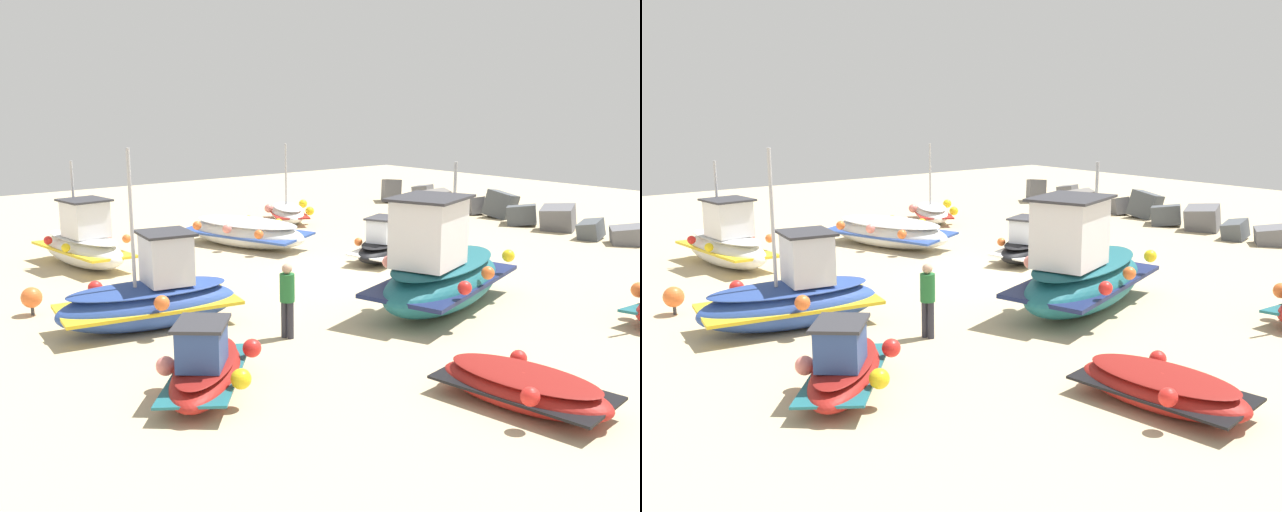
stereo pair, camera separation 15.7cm
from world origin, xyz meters
The scene contains 12 objects.
ground_plane centered at (0.00, 0.00, 0.00)m, with size 48.64×48.64×0.00m, color #C6B289.
fishing_boat_1 centered at (3.64, -1.07, 0.92)m, with size 3.57×5.56×3.54m.
fishing_boat_2 centered at (0.54, -7.13, 0.68)m, with size 2.35×4.29×4.04m.
fishing_boat_3 centered at (8.41, -4.34, 0.33)m, with size 3.21×1.72×0.73m.
fishing_boat_4 centered at (-6.26, -5.92, 0.70)m, with size 4.24×2.03×3.18m.
fishing_boat_5 centered at (-5.72, -0.45, 0.50)m, with size 5.09×3.05×1.04m.
fishing_boat_6 centered at (-1.15, 1.77, 0.45)m, with size 2.41×3.60×1.45m.
fishing_boat_7 centered at (-8.86, 3.70, 0.38)m, with size 3.48×2.65×3.15m.
fishing_boat_8 centered at (4.55, -8.13, 0.44)m, with size 3.13×2.95×1.38m.
person_walking centered at (3.06, -5.25, 0.94)m, with size 0.32×0.32×1.63m.
breakwater_rocks centered at (-0.38, 10.80, 0.44)m, with size 22.09×2.76×1.36m.
mooring_buoy_0 centered at (-2.09, -8.90, 0.43)m, with size 0.49×0.49×0.68m.
Camera 2 is at (15.48, -14.30, 5.12)m, focal length 42.15 mm.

